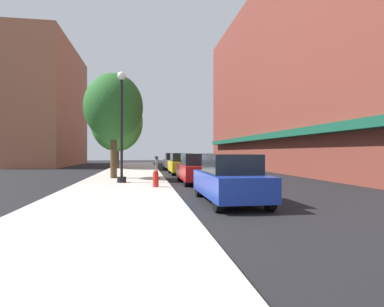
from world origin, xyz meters
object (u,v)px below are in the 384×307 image
parking_meter_near (157,163)px  car_silver (173,162)px  tree_near (117,122)px  car_blue (230,179)px  lamppost (122,125)px  parking_meter_far (156,162)px  car_red (197,169)px  tree_mid (114,107)px  fire_hydrant (156,178)px  car_yellow (181,164)px

parking_meter_near → car_silver: 8.62m
tree_near → car_blue: tree_near is taller
lamppost → car_blue: lamppost is taller
parking_meter_near → parking_meter_far: 2.62m
car_red → car_silver: same height
parking_meter_near → car_blue: car_blue is taller
parking_meter_near → tree_near: tree_near is taller
tree_mid → car_silver: tree_mid is taller
tree_near → lamppost: bearing=-84.3°
fire_hydrant → parking_meter_far: bearing=87.9°
fire_hydrant → car_blue: bearing=-61.0°
lamppost → tree_mid: 3.36m
lamppost → car_yellow: (4.07, 7.34, -2.39)m
tree_mid → tree_near: bearing=93.9°
car_red → tree_near: bearing=108.6°
tree_near → car_red: 16.48m
car_blue → lamppost: bearing=120.9°
tree_near → car_silver: (5.59, -0.97, -3.97)m
tree_near → tree_mid: bearing=-86.1°
fire_hydrant → car_red: (2.35, 2.49, 0.29)m
parking_meter_near → parking_meter_far: bearing=90.0°
lamppost → tree_mid: size_ratio=0.90×
parking_meter_near → car_red: bearing=-70.8°
tree_mid → parking_meter_far: bearing=62.1°
fire_hydrant → parking_meter_near: parking_meter_near is taller
fire_hydrant → tree_near: size_ratio=0.10×
parking_meter_far → tree_mid: size_ratio=0.20×
car_silver → car_red: bearing=-90.3°
fire_hydrant → parking_meter_far: parking_meter_far is taller
fire_hydrant → tree_mid: tree_mid is taller
car_blue → car_silver: size_ratio=1.00×
fire_hydrant → car_red: bearing=46.6°
fire_hydrant → parking_meter_near: (0.40, 8.10, 0.43)m
parking_meter_far → car_red: size_ratio=0.30×
fire_hydrant → tree_mid: size_ratio=0.12×
car_red → car_yellow: (0.00, 7.26, 0.00)m
fire_hydrant → car_silver: bearing=81.9°
parking_meter_near → car_yellow: 2.55m
tree_near → car_red: bearing=-69.5°
lamppost → parking_meter_near: 6.49m
parking_meter_near → fire_hydrant: bearing=-92.8°
parking_meter_far → tree_mid: tree_mid is taller
lamppost → parking_meter_far: bearing=75.7°
car_red → tree_mid: bearing=146.7°
lamppost → tree_near: bearing=95.7°
car_silver → lamppost: bearing=-106.4°
car_blue → parking_meter_far: bearing=96.8°
parking_meter_near → tree_near: (-3.64, 9.37, 3.83)m
fire_hydrant → tree_near: bearing=100.5°
parking_meter_far → car_yellow: bearing=-26.7°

